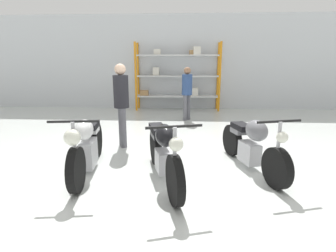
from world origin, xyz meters
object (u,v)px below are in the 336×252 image
person_browsing (187,89)px  person_near_rack (121,99)px  motorcycle_white (87,145)px  motorcycle_black (163,150)px  shelving_rack (177,75)px  motorcycle_grey (252,144)px

person_browsing → person_near_rack: 3.15m
motorcycle_white → motorcycle_black: 1.32m
person_browsing → person_near_rack: (-1.43, -2.81, 0.07)m
shelving_rack → motorcycle_grey: shelving_rack is taller
motorcycle_grey → shelving_rack: bearing=178.0°
shelving_rack → person_browsing: 1.99m
motorcycle_black → person_near_rack: bearing=-164.5°
shelving_rack → person_near_rack: bearing=-102.7°
motorcycle_white → person_near_rack: (0.27, 1.41, 0.59)m
motorcycle_grey → person_near_rack: 2.79m
motorcycle_black → motorcycle_white: bearing=-117.6°
motorcycle_white → person_browsing: person_browsing is taller
motorcycle_black → person_browsing: 4.53m
shelving_rack → person_browsing: bearing=-79.3°
motorcycle_grey → person_near_rack: person_near_rack is taller
shelving_rack → motorcycle_black: size_ratio=1.56×
shelving_rack → motorcycle_white: shelving_rack is taller
motorcycle_grey → person_browsing: size_ratio=1.22×
motorcycle_white → motorcycle_black: size_ratio=1.03×
person_near_rack → motorcycle_white: bearing=54.5°
person_browsing → person_near_rack: bearing=98.5°
motorcycle_white → shelving_rack: bearing=160.2°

